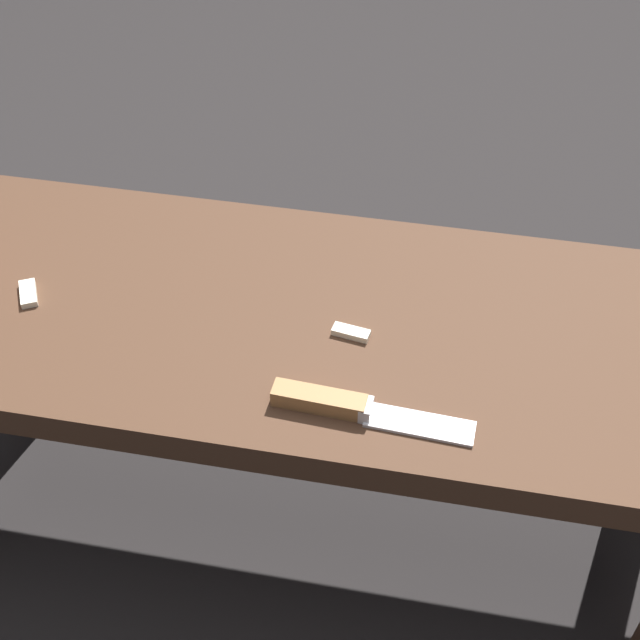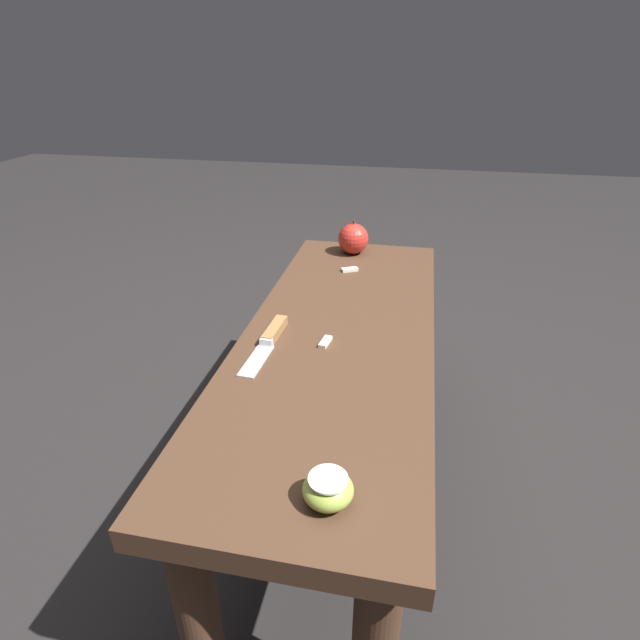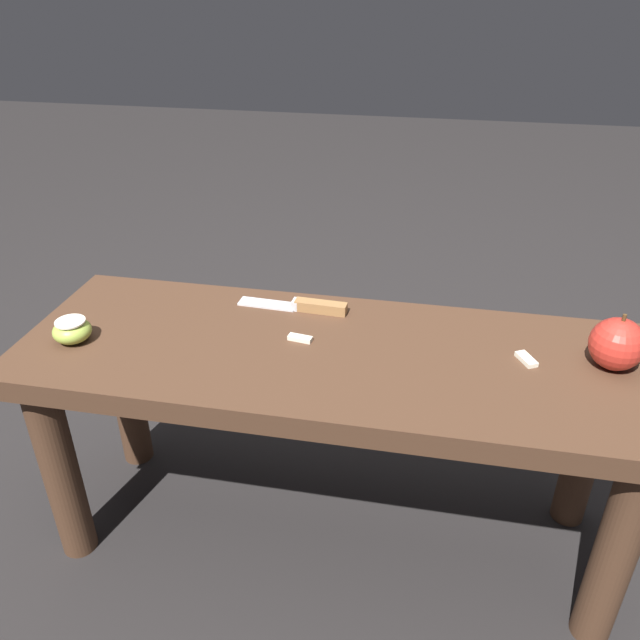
{
  "view_description": "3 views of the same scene",
  "coord_description": "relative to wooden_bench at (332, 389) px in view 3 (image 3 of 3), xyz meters",
  "views": [
    {
      "loc": [
        0.15,
        -0.71,
        1.16
      ],
      "look_at": [
        0.03,
        -0.04,
        0.48
      ],
      "focal_mm": 50.0,
      "sensor_mm": 36.0,
      "label": 1
    },
    {
      "loc": [
        0.9,
        0.14,
        0.95
      ],
      "look_at": [
        0.03,
        -0.04,
        0.48
      ],
      "focal_mm": 28.0,
      "sensor_mm": 36.0,
      "label": 2
    },
    {
      "loc": [
        -0.15,
        0.89,
        1.02
      ],
      "look_at": [
        0.03,
        -0.04,
        0.48
      ],
      "focal_mm": 35.0,
      "sensor_mm": 36.0,
      "label": 3
    }
  ],
  "objects": [
    {
      "name": "knife",
      "position": [
        0.07,
        -0.13,
        0.09
      ],
      "size": [
        0.21,
        0.04,
        0.02
      ],
      "rotation": [
        0.0,
        0.0,
        -0.06
      ],
      "color": "silver",
      "rests_on": "wooden_bench"
    },
    {
      "name": "apple_whole",
      "position": [
        -0.46,
        -0.04,
        0.13
      ],
      "size": [
        0.09,
        0.09,
        0.1
      ],
      "color": "red",
      "rests_on": "wooden_bench"
    },
    {
      "name": "apple_cut",
      "position": [
        0.45,
        0.06,
        0.11
      ],
      "size": [
        0.07,
        0.07,
        0.04
      ],
      "color": "#9EB747",
      "rests_on": "wooden_bench"
    },
    {
      "name": "ground_plane",
      "position": [
        0.0,
        0.0,
        -0.36
      ],
      "size": [
        8.0,
        8.0,
        0.0
      ],
      "primitive_type": "plane",
      "color": "black"
    },
    {
      "name": "apple_slice_center",
      "position": [
        -0.32,
        -0.03,
        0.09
      ],
      "size": [
        0.04,
        0.05,
        0.01
      ],
      "color": "white",
      "rests_on": "wooden_bench"
    },
    {
      "name": "apple_slice_near_knife",
      "position": [
        0.06,
        -0.02,
        0.09
      ],
      "size": [
        0.04,
        0.02,
        0.01
      ],
      "color": "white",
      "rests_on": "wooden_bench"
    },
    {
      "name": "wooden_bench",
      "position": [
        0.0,
        0.0,
        0.0
      ],
      "size": [
        1.09,
        0.39,
        0.44
      ],
      "color": "#472D1E",
      "rests_on": "ground_plane"
    }
  ]
}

